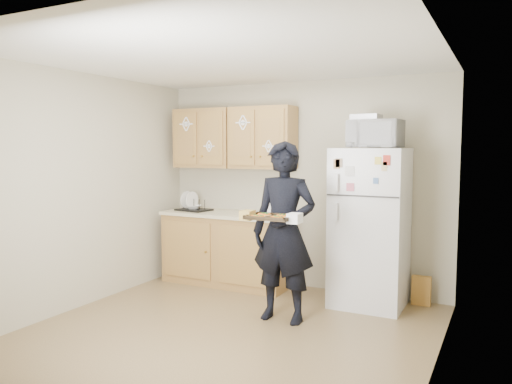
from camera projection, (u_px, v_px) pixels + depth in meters
The scene contains 23 objects.
floor at pixel (227, 333), 4.60m from camera, with size 3.60×3.60×0.00m, color brown.
ceiling at pixel (226, 57), 4.38m from camera, with size 3.60×3.60×0.00m, color white.
wall_back at pixel (301, 185), 6.08m from camera, with size 3.60×0.04×2.50m, color #B0A88F.
wall_front at pixel (70, 227), 2.89m from camera, with size 3.60×0.04×2.50m, color #B0A88F.
wall_left at pixel (80, 191), 5.30m from camera, with size 0.04×3.60×2.50m, color #B0A88F.
wall_right at pixel (437, 210), 3.67m from camera, with size 0.04×3.60×2.50m, color #B0A88F.
refrigerator at pixel (370, 227), 5.36m from camera, with size 0.75×0.70×1.70m, color silver.
base_cabinet at pixel (228, 250), 6.26m from camera, with size 1.60×0.60×0.86m, color olive.
countertop at pixel (228, 214), 6.22m from camera, with size 1.64×0.64×0.04m, color beige.
upper_cab_left at pixel (206, 138), 6.43m from camera, with size 0.80×0.33×0.75m, color olive.
upper_cab_right at pixel (263, 138), 6.06m from camera, with size 0.80×0.33×0.75m, color olive.
cereal_box at pixel (421, 291), 5.41m from camera, with size 0.20×0.07×0.32m, color gold.
person at pixel (284, 232), 4.88m from camera, with size 0.65×0.42×1.77m, color black.
baking_tray at pixel (270, 218), 4.60m from camera, with size 0.42×0.31×0.04m, color black.
pizza_front_left at pixel (258, 216), 4.57m from camera, with size 0.14×0.14×0.02m, color orange.
pizza_front_right at pixel (277, 218), 4.49m from camera, with size 0.14×0.14×0.02m, color orange.
pizza_back_left at pixel (264, 214), 4.70m from camera, with size 0.14×0.14×0.02m, color orange.
pizza_back_right at pixel (283, 216), 4.61m from camera, with size 0.14×0.14×0.02m, color orange.
microwave at pixel (375, 134), 5.21m from camera, with size 0.53×0.36×0.29m, color silver.
foil_pan at pixel (366, 117), 5.27m from camera, with size 0.29×0.21×0.06m, color #BBBAC2.
dish_rack at pixel (194, 204), 6.40m from camera, with size 0.41×0.31×0.16m, color black.
bowl at pixel (194, 207), 6.41m from camera, with size 0.20×0.20×0.05m, color silver.
soap_bottle at pixel (269, 208), 5.86m from camera, with size 0.09×0.09×0.20m, color silver.
Camera 1 is at (2.26, -3.86, 1.71)m, focal length 35.00 mm.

